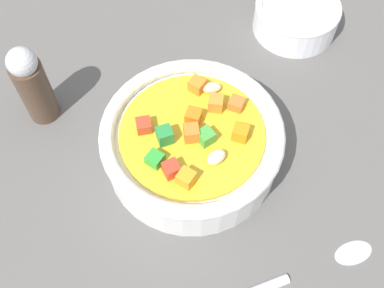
{
  "coord_description": "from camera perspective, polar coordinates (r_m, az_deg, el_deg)",
  "views": [
    {
      "loc": [
        -2.23,
        22.61,
        40.73
      ],
      "look_at": [
        0.0,
        0.0,
        2.47
      ],
      "focal_mm": 43.33,
      "sensor_mm": 36.0,
      "label": 1
    }
  ],
  "objects": [
    {
      "name": "ground_plane",
      "position": [
        0.48,
        -0.0,
        -2.14
      ],
      "size": [
        140.0,
        140.0,
        2.0
      ],
      "primitive_type": "cube",
      "color": "#565451"
    },
    {
      "name": "spoon",
      "position": [
        0.42,
        10.03,
        -16.5
      ],
      "size": [
        19.28,
        10.51,
        0.9
      ],
      "rotation": [
        0.0,
        0.0,
        3.6
      ],
      "color": "silver",
      "rests_on": "ground_plane"
    },
    {
      "name": "pepper_shaker",
      "position": [
        0.48,
        -19.04,
        6.92
      ],
      "size": [
        3.2,
        3.2,
        9.53
      ],
      "color": "#4C3828",
      "rests_on": "ground_plane"
    },
    {
      "name": "soup_bowl_main",
      "position": [
        0.44,
        0.01,
        0.25
      ],
      "size": [
        17.27,
        17.27,
        6.1
      ],
      "color": "white",
      "rests_on": "ground_plane"
    },
    {
      "name": "side_bowl_small",
      "position": [
        0.57,
        12.7,
        15.15
      ],
      "size": [
        9.86,
        9.86,
        3.8
      ],
      "color": "white",
      "rests_on": "ground_plane"
    }
  ]
}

